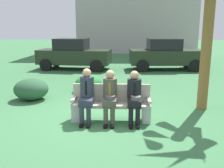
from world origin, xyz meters
TOP-DOWN VIEW (x-y plane):
  - ground_plane at (0.00, 0.00)m, footprint 80.00×80.00m
  - park_bench at (0.35, -0.11)m, footprint 1.93×0.44m
  - seated_man_left at (-0.24, -0.23)m, footprint 0.34×0.72m
  - seated_man_middle at (0.33, -0.24)m, footprint 0.34×0.72m
  - seated_man_right at (0.91, -0.24)m, footprint 0.34×0.72m
  - shrub_near_bench at (-0.63, 2.69)m, footprint 0.96×0.88m
  - shrub_mid_lawn at (0.90, 1.41)m, footprint 0.92×0.85m
  - shrub_far_lawn at (-2.32, 1.57)m, footprint 1.09×1.00m
  - parked_car_near at (-2.13, 7.55)m, footprint 4.03×2.01m
  - parked_car_far at (2.86, 7.67)m, footprint 4.00×1.93m

SIDE VIEW (x-z plane):
  - ground_plane at x=0.00m, z-range 0.00..0.00m
  - shrub_mid_lawn at x=0.90m, z-range 0.00..0.58m
  - shrub_near_bench at x=-0.63m, z-range 0.00..0.60m
  - shrub_far_lawn at x=-2.32m, z-range 0.00..0.68m
  - park_bench at x=0.35m, z-range -0.03..0.87m
  - seated_man_right at x=0.91m, z-range 0.07..1.34m
  - seated_man_middle at x=0.33m, z-range 0.07..1.35m
  - seated_man_left at x=-0.24m, z-range 0.08..1.39m
  - parked_car_near at x=-2.13m, z-range 0.00..1.68m
  - parked_car_far at x=2.86m, z-range 0.00..1.68m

